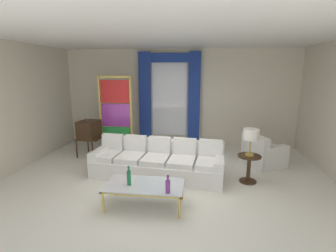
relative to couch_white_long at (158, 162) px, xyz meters
The scene contains 15 objects.
ground_plane 0.57m from the couch_white_long, 59.58° to the right, with size 16.00×16.00×0.00m, color silver.
wall_rear 2.91m from the couch_white_long, 84.71° to the left, with size 8.00×0.12×3.00m, color beige.
wall_left 3.62m from the couch_white_long, behind, with size 0.12×7.00×3.00m, color beige.
ceiling_slab 2.75m from the couch_white_long, 57.47° to the left, with size 8.00×7.60×0.04m, color white.
curtained_window 2.86m from the couch_white_long, 91.09° to the left, with size 2.00×0.17×2.70m.
couch_white_long is the anchor object (origin of this frame).
coffee_table 1.36m from the couch_white_long, 90.36° to the right, with size 1.36×0.71×0.41m.
bottle_blue_decanter 1.69m from the couch_white_long, 74.95° to the right, with size 0.08×0.08×0.31m.
bottle_crystal_tall 1.45m from the couch_white_long, 100.67° to the right, with size 0.07×0.07×0.35m.
vintage_tv 2.43m from the couch_white_long, 152.22° to the left, with size 0.62×0.65×1.35m.
armchair_white 2.67m from the couch_white_long, 20.64° to the left, with size 1.10×1.10×0.80m.
stained_glass_divider 2.22m from the couch_white_long, 134.39° to the left, with size 0.95×0.05×2.20m.
peacock_figurine 1.48m from the couch_white_long, 137.67° to the left, with size 0.44×0.60×0.50m.
round_side_table 1.98m from the couch_white_long, ahead, with size 0.48×0.48×0.59m.
table_lamp_brass 2.10m from the couch_white_long, ahead, with size 0.32×0.32×0.57m.
Camera 1 is at (0.67, -4.91, 2.34)m, focal length 26.98 mm.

